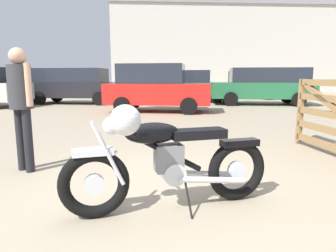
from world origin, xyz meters
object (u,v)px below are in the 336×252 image
Objects in this scene: silver_sedan_mid at (74,85)px; pale_sedan_back at (244,85)px; blue_hatchback_right at (156,87)px; dark_sedan_left at (264,85)px; vintage_motorcycle at (166,161)px; bystander at (21,97)px; white_estate_far at (191,86)px.

pale_sedan_back is at bearing 27.41° from silver_sedan_mid.
blue_hatchback_right is 5.83m from dark_sedan_left.
blue_hatchback_right reaches higher than vintage_motorcycle.
bystander is at bearing -94.43° from blue_hatchback_right.
blue_hatchback_right is 8.90m from pale_sedan_back.
white_estate_far is at bearing -20.71° from dark_sedan_left.
silver_sedan_mid is at bearing -133.11° from bystander.
bystander is 12.31m from white_estate_far.
bystander is at bearing -103.64° from pale_sedan_back.
white_estate_far is 0.98× the size of pale_sedan_back.
dark_sedan_left is at bearing 37.98° from blue_hatchback_right.
bystander is 0.34× the size of silver_sedan_mid.
white_estate_far is (3.11, 11.90, -0.18)m from bystander.
silver_sedan_mid is at bearing 147.39° from blue_hatchback_right.
silver_sedan_mid is at bearing -85.00° from vintage_motorcycle.
pale_sedan_back is (6.63, 14.47, -0.18)m from bystander.
silver_sedan_mid is 1.11× the size of white_estate_far.
pale_sedan_back is at bearing -172.44° from bystander.
bystander is 0.41× the size of blue_hatchback_right.
blue_hatchback_right is (1.47, 7.22, -0.10)m from bystander.
bystander is 0.38× the size of white_estate_far.
dark_sedan_left reaches higher than white_estate_far.
silver_sedan_mid is 6.05m from white_estate_far.
dark_sedan_left is (3.36, -1.69, 0.10)m from white_estate_far.
blue_hatchback_right is at bearing -114.46° from pale_sedan_back.
white_estate_far is at bearing -111.85° from vintage_motorcycle.
blue_hatchback_right is 4.97m from white_estate_far.
blue_hatchback_right is 0.84× the size of silver_sedan_mid.
white_estate_far is (1.17, 13.10, 0.34)m from vintage_motorcycle.
dark_sedan_left reaches higher than bystander.
bystander is 12.09m from dark_sedan_left.
pale_sedan_back reaches higher than vintage_motorcycle.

